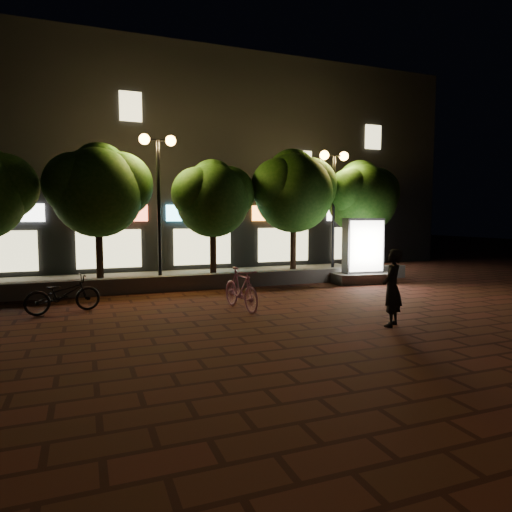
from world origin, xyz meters
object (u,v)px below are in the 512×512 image
street_lamp_right (334,181)px  scooter_parked (63,294)px  tree_left (99,187)px  ad_kiosk (363,257)px  tree_right (294,188)px  street_lamp_left (158,171)px  tree_far_right (362,195)px  scooter_pink (241,289)px  tree_mid (214,196)px  rider (392,288)px

street_lamp_right → scooter_parked: size_ratio=2.72×
tree_left → ad_kiosk: 9.64m
tree_right → street_lamp_right: 1.70m
tree_right → street_lamp_left: bearing=-177.2°
tree_right → tree_far_right: 3.20m
ad_kiosk → scooter_pink: 6.52m
tree_mid → tree_far_right: 6.50m
tree_mid → ad_kiosk: 5.96m
tree_right → rider: (-1.49, -8.06, -2.70)m
tree_right → scooter_parked: tree_right is taller
street_lamp_left → ad_kiosk: street_lamp_left is taller
scooter_parked → rider: bearing=-135.4°
tree_left → street_lamp_right: street_lamp_right is taller
street_lamp_left → rider: size_ratio=2.99×
tree_mid → street_lamp_left: size_ratio=0.87×
street_lamp_left → street_lamp_right: bearing=0.0°
street_lamp_left → tree_right: bearing=2.8°
street_lamp_left → tree_mid: bearing=7.3°
tree_left → ad_kiosk: bearing=-13.9°
scooter_pink → scooter_parked: scooter_pink is taller
rider → tree_far_right: bearing=-158.7°
tree_left → scooter_pink: (3.25, -5.20, -2.89)m
street_lamp_left → street_lamp_right: (7.00, 0.00, -0.13)m
tree_far_right → street_lamp_left: size_ratio=0.92×
tree_far_right → street_lamp_left: bearing=-178.2°
ad_kiosk → rider: (-3.23, -5.83, -0.10)m
scooter_pink → rider: 3.86m
tree_mid → street_lamp_right: (4.95, -0.26, 0.68)m
tree_mid → scooter_pink: bearing=-98.1°
scooter_pink → rider: size_ratio=1.07×
tree_mid → scooter_parked: bearing=-142.3°
tree_right → scooter_pink: 7.24m
tree_mid → street_lamp_left: 2.22m
tree_mid → ad_kiosk: bearing=-23.9°
street_lamp_right → scooter_pink: 8.24m
rider → scooter_pink: bearing=-86.8°
tree_left → tree_far_right: tree_left is taller
tree_left → street_lamp_right: size_ratio=0.98×
tree_mid → street_lamp_left: (-2.05, -0.26, 0.81)m
tree_far_right → street_lamp_right: size_ratio=0.96×
street_lamp_right → scooter_pink: street_lamp_right is taller
tree_right → scooter_pink: bearing=-127.9°
street_lamp_right → ad_kiosk: 3.53m
tree_mid → ad_kiosk: size_ratio=1.88×
street_lamp_right → scooter_parked: street_lamp_right is taller
tree_right → tree_far_right: bearing=-0.0°
tree_far_right → tree_mid: bearing=-180.0°
street_lamp_left → scooter_parked: bearing=-129.6°
scooter_pink → tree_right: bearing=44.4°
ad_kiosk → scooter_parked: bearing=-170.6°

